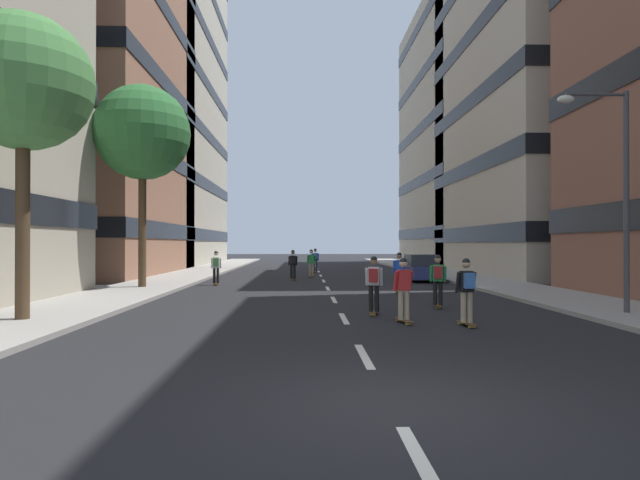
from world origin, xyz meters
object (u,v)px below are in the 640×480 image
object	(u,v)px
skater_3	(374,281)
skater_8	(467,287)
street_tree_mid	(23,84)
skater_5	(404,287)
skater_1	(216,266)
skater_2	(293,263)
streetlamp_right	(614,176)
skater_4	(311,262)
skater_0	(315,259)
skater_7	(399,271)
skater_6	(438,278)
street_tree_near	(143,133)
parked_car_near	(421,269)

from	to	relation	value
skater_3	skater_8	distance (m)	3.14
street_tree_mid	skater_5	world-z (taller)	street_tree_mid
skater_8	skater_1	bearing A→B (deg)	122.70
skater_2	streetlamp_right	bearing A→B (deg)	-58.10
skater_4	skater_5	world-z (taller)	same
skater_0	skater_7	xyz separation A→B (m)	(3.23, -16.55, -0.03)
street_tree_mid	skater_0	world-z (taller)	street_tree_mid
streetlamp_right	skater_8	size ratio (longest dim) A/B	3.65
skater_0	skater_7	distance (m)	16.86
skater_5	skater_6	distance (m)	3.76
street_tree_near	skater_2	distance (m)	11.11
skater_7	skater_8	bearing A→B (deg)	-89.05
skater_7	skater_1	bearing A→B (deg)	150.66
skater_0	skater_2	world-z (taller)	same
parked_car_near	street_tree_near	world-z (taller)	street_tree_near
skater_2	skater_3	distance (m)	15.11
parked_car_near	skater_1	size ratio (longest dim) A/B	2.47
skater_7	parked_car_near	bearing A→B (deg)	70.91
skater_0	skater_8	bearing A→B (deg)	-82.43
parked_car_near	skater_1	world-z (taller)	skater_1
street_tree_mid	skater_7	size ratio (longest dim) A/B	4.61
skater_0	skater_4	distance (m)	5.63
street_tree_mid	skater_8	world-z (taller)	street_tree_mid
parked_car_near	street_tree_mid	size ratio (longest dim) A/B	0.54
parked_car_near	skater_7	xyz separation A→B (m)	(-2.68, -7.73, 0.29)
street_tree_near	skater_1	xyz separation A→B (m)	(3.02, 2.49, -6.30)
skater_2	skater_6	size ratio (longest dim) A/B	1.00
streetlamp_right	skater_5	xyz separation A→B (m)	(-6.40, -0.94, -3.15)
skater_6	skater_4	bearing A→B (deg)	104.18
street_tree_mid	skater_6	world-z (taller)	street_tree_mid
skater_1	skater_7	world-z (taller)	same
skater_3	skater_4	size ratio (longest dim) A/B	1.00
skater_7	skater_8	size ratio (longest dim) A/B	1.00
skater_0	skater_5	world-z (taller)	same
skater_6	skater_7	size ratio (longest dim) A/B	1.00
skater_2	skater_7	xyz separation A→B (m)	(4.73, -8.35, -0.03)
street_tree_near	streetlamp_right	world-z (taller)	street_tree_near
skater_3	skater_7	bearing A→B (deg)	73.09
street_tree_mid	skater_8	bearing A→B (deg)	-3.65
street_tree_near	skater_7	size ratio (longest dim) A/B	5.29
skater_7	skater_5	bearing A→B (deg)	-99.65
skater_8	skater_0	bearing A→B (deg)	97.57
street_tree_near	skater_5	world-z (taller)	street_tree_near
parked_car_near	skater_5	world-z (taller)	skater_5
skater_4	skater_6	bearing A→B (deg)	-75.82
street_tree_mid	skater_8	xyz separation A→B (m)	(11.80, -0.75, -5.44)
street_tree_near	skater_8	size ratio (longest dim) A/B	5.29
streetlamp_right	skater_4	world-z (taller)	streetlamp_right
street_tree_mid	skater_3	distance (m)	11.21
skater_2	skater_8	world-z (taller)	same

